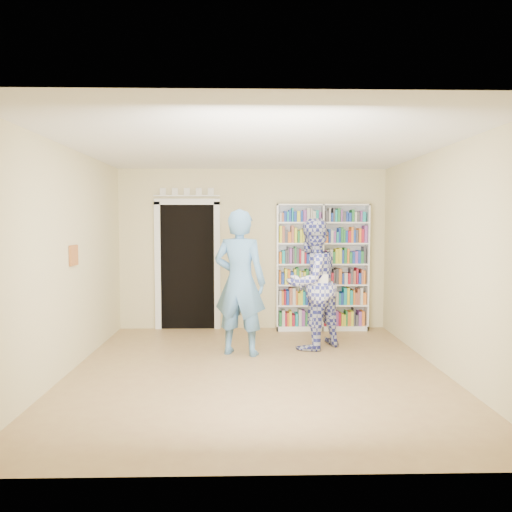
# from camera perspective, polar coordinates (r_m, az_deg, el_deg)

# --- Properties ---
(floor) EXTENTS (5.00, 5.00, 0.00)m
(floor) POSITION_cam_1_polar(r_m,az_deg,el_deg) (6.20, 0.02, -13.03)
(floor) COLOR #9B734B
(floor) RESTS_ON ground
(ceiling) EXTENTS (5.00, 5.00, 0.00)m
(ceiling) POSITION_cam_1_polar(r_m,az_deg,el_deg) (6.00, 0.02, 12.47)
(ceiling) COLOR white
(ceiling) RESTS_ON wall_back
(wall_back) EXTENTS (4.50, 0.00, 4.50)m
(wall_back) POSITION_cam_1_polar(r_m,az_deg,el_deg) (8.45, -0.39, 0.78)
(wall_back) COLOR beige
(wall_back) RESTS_ON floor
(wall_left) EXTENTS (0.00, 5.00, 5.00)m
(wall_left) POSITION_cam_1_polar(r_m,az_deg,el_deg) (6.31, -20.86, -0.50)
(wall_left) COLOR beige
(wall_left) RESTS_ON floor
(wall_right) EXTENTS (0.00, 5.00, 5.00)m
(wall_right) POSITION_cam_1_polar(r_m,az_deg,el_deg) (6.41, 20.56, -0.42)
(wall_right) COLOR beige
(wall_right) RESTS_ON floor
(bookshelf) EXTENTS (1.53, 0.29, 2.11)m
(bookshelf) POSITION_cam_1_polar(r_m,az_deg,el_deg) (8.41, 7.55, -1.22)
(bookshelf) COLOR white
(bookshelf) RESTS_ON floor
(doorway) EXTENTS (1.10, 0.08, 2.43)m
(doorway) POSITION_cam_1_polar(r_m,az_deg,el_deg) (8.49, -7.83, -0.40)
(doorway) COLOR black
(doorway) RESTS_ON floor
(wall_art) EXTENTS (0.03, 0.25, 0.25)m
(wall_art) POSITION_cam_1_polar(r_m,az_deg,el_deg) (6.49, -20.11, 0.08)
(wall_art) COLOR brown
(wall_art) RESTS_ON wall_left
(man_blue) EXTENTS (0.83, 0.67, 1.98)m
(man_blue) POSITION_cam_1_polar(r_m,az_deg,el_deg) (6.78, -1.86, -3.03)
(man_blue) COLOR #5285B7
(man_blue) RESTS_ON floor
(man_plaid) EXTENTS (1.15, 1.12, 1.86)m
(man_plaid) POSITION_cam_1_polar(r_m,az_deg,el_deg) (7.15, 6.38, -3.18)
(man_plaid) COLOR navy
(man_plaid) RESTS_ON floor
(paper_sheet) EXTENTS (0.20, 0.02, 0.28)m
(paper_sheet) POSITION_cam_1_polar(r_m,az_deg,el_deg) (6.95, 7.42, -3.23)
(paper_sheet) COLOR white
(paper_sheet) RESTS_ON man_plaid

